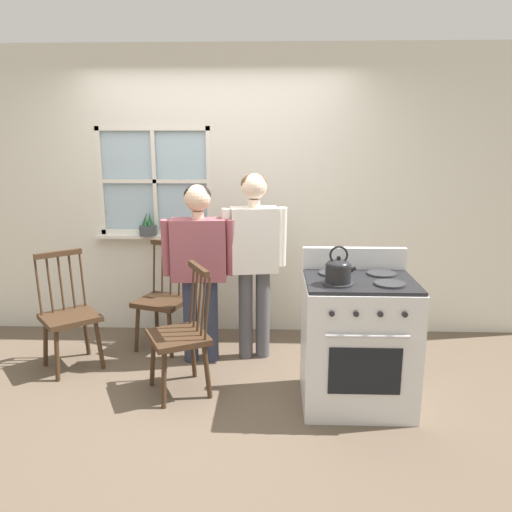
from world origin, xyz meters
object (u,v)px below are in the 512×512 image
at_px(chair_by_window, 163,301).
at_px(potted_plant, 148,228).
at_px(kettle, 338,270).
at_px(person_elderly_left, 199,256).
at_px(chair_center_cluster, 181,336).
at_px(person_teen_center, 254,248).
at_px(stove, 357,340).
at_px(chair_near_wall, 69,316).

xyz_separation_m(chair_by_window, potted_plant, (-0.21, 0.38, 0.59)).
height_order(kettle, potted_plant, potted_plant).
xyz_separation_m(person_elderly_left, potted_plant, (-0.58, 0.67, 0.11)).
distance_m(chair_by_window, chair_center_cluster, 0.88).
height_order(chair_center_cluster, person_teen_center, person_teen_center).
relative_size(stove, potted_plant, 4.73).
distance_m(stove, potted_plant, 2.30).
relative_size(chair_center_cluster, person_teen_center, 0.61).
xyz_separation_m(stove, kettle, (-0.17, -0.13, 0.55)).
relative_size(chair_near_wall, chair_center_cluster, 1.00).
bearing_deg(kettle, potted_plant, 138.21).
bearing_deg(potted_plant, kettle, -41.79).
relative_size(chair_by_window, kettle, 3.91).
distance_m(chair_by_window, stove, 1.84).
xyz_separation_m(person_teen_center, potted_plant, (-1.03, 0.57, 0.06)).
height_order(chair_near_wall, person_elderly_left, person_elderly_left).
distance_m(person_teen_center, potted_plant, 1.18).
distance_m(person_elderly_left, stove, 1.45).
bearing_deg(chair_near_wall, person_teen_center, -30.10).
relative_size(chair_near_wall, kettle, 3.91).
bearing_deg(chair_center_cluster, potted_plant, 176.69).
distance_m(kettle, potted_plant, 2.18).
xyz_separation_m(chair_by_window, stove, (1.59, -0.93, 0.03)).
relative_size(chair_by_window, chair_near_wall, 1.00).
xyz_separation_m(chair_near_wall, chair_center_cluster, (1.00, -0.39, 0.00)).
height_order(chair_by_window, person_teen_center, person_teen_center).
bearing_deg(chair_by_window, potted_plant, 137.55).
height_order(chair_by_window, person_elderly_left, person_elderly_left).
relative_size(person_elderly_left, stove, 1.39).
height_order(chair_by_window, stove, stove).
distance_m(chair_by_window, person_teen_center, 1.00).
bearing_deg(stove, person_elderly_left, 151.75).
relative_size(person_teen_center, kettle, 6.44).
bearing_deg(person_teen_center, chair_by_window, 157.70).
xyz_separation_m(chair_near_wall, stove, (2.27, -0.50, 0.03)).
xyz_separation_m(chair_by_window, chair_near_wall, (-0.69, -0.43, 0.00)).
bearing_deg(person_teen_center, potted_plant, 141.47).
bearing_deg(person_elderly_left, person_teen_center, 8.44).
distance_m(person_teen_center, stove, 1.18).
height_order(chair_by_window, chair_near_wall, same).
bearing_deg(chair_by_window, stove, -11.07).
bearing_deg(chair_near_wall, potted_plant, 20.13).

